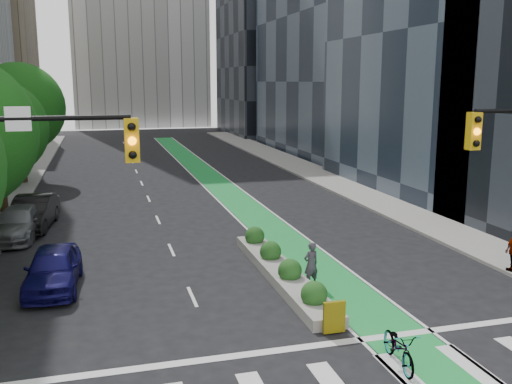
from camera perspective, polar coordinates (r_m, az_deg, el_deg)
ground at (r=16.28m, az=6.31°, el=-16.99°), size 160.00×160.00×0.00m
sidewalk_right at (r=42.68m, az=8.67°, el=0.72°), size 3.60×90.00×0.15m
bike_lane_paint at (r=44.78m, az=-4.33°, el=1.21°), size 2.20×70.00×0.01m
building_dark_end at (r=85.43m, az=2.01°, el=15.31°), size 14.00×18.00×28.00m
tree_far at (r=45.68m, az=-22.62°, el=7.77°), size 6.60×6.60×9.00m
median_planter at (r=22.60m, az=2.54°, el=-7.71°), size 1.20×10.26×1.10m
bicycle at (r=16.48m, az=14.11°, el=-14.79°), size 0.99×2.14×1.08m
cyclist at (r=21.68m, az=5.52°, el=-7.21°), size 0.71×0.56×1.72m
parked_car_left_near at (r=22.65m, az=-19.62°, el=-7.21°), size 2.11×4.72×1.58m
parked_car_left_mid at (r=32.05m, az=-21.41°, el=-1.93°), size 2.41×5.39×1.72m
parked_car_left_far at (r=30.47m, az=-22.68°, el=-2.88°), size 2.79×5.41×1.50m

